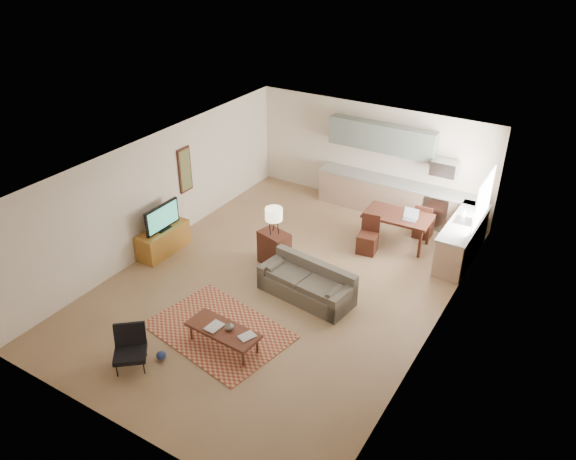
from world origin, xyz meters
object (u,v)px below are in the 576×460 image
Objects in this scene: armchair at (130,350)px; tv_credenza at (163,240)px; dining_table at (397,229)px; sofa at (306,282)px; console_table at (274,248)px; coffee_table at (224,338)px.

armchair reaches higher than tv_credenza.
dining_table reaches higher than armchair.
armchair is 0.47× the size of dining_table.
sofa is at bearing 24.72° from armchair.
dining_table reaches higher than sofa.
coffee_table is at bearing -61.04° from console_table.
coffee_table is 1.93× the size of armchair.
coffee_table is at bearing -31.30° from tv_credenza.
armchair is (-1.07, -1.22, 0.15)m from coffee_table.
sofa is 1.55× the size of tv_credenza.
sofa is at bearing 79.89° from coffee_table.
dining_table is (0.77, 2.93, 0.03)m from sofa.
coffee_table is at bearing -106.97° from dining_table.
console_table is at bearing 20.15° from tv_credenza.
console_table reaches higher than coffee_table.
dining_table is at bearing 34.99° from tv_credenza.
sofa is 3.67m from armchair.
sofa is 1.34× the size of dining_table.
sofa reaches higher than coffee_table.
tv_credenza is 5.42m from dining_table.
tv_credenza is at bearing 152.26° from coffee_table.
sofa is 3.68m from tv_credenza.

